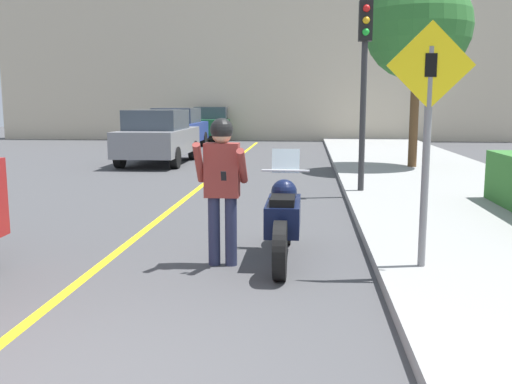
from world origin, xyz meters
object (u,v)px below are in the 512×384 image
Objects in this scene: traffic_light at (364,61)px; parked_car_grey at (158,136)px; crossing_sign at (428,122)px; parked_car_green at (214,123)px; person_biker at (222,176)px; parked_car_blue at (178,128)px; motorcycle at (283,219)px; street_tree at (418,27)px.

traffic_light is 0.88× the size of parked_car_grey.
parked_car_green is at bearing 104.83° from crossing_sign.
person_biker is 22.91m from parked_car_green.
parked_car_blue is (-4.34, 16.63, -0.21)m from person_biker.
motorcycle is 1.30× the size of person_biker.
crossing_sign is 18.20m from parked_car_blue.
crossing_sign is at bearing -68.79° from parked_car_blue.
person_biker is at bearing -75.38° from parked_car_blue.
traffic_light reaches higher than parked_car_green.
motorcycle is at bearing -105.98° from traffic_light.
motorcycle is at bearing -67.74° from parked_car_grey.
crossing_sign is 10.33m from street_tree.
street_tree is 1.24× the size of parked_car_blue.
motorcycle is 0.43× the size of street_tree.
parked_car_grey is at bearing 169.86° from street_tree.
street_tree is (1.82, 4.55, 1.20)m from traffic_light.
motorcycle is 10.43m from street_tree.
street_tree is 8.27m from parked_car_grey.
traffic_light is 8.44m from parked_car_grey.
person_biker reaches higher than parked_car_blue.
person_biker is at bearing 171.93° from crossing_sign.
street_tree is (3.19, 9.33, 3.41)m from motorcycle.
person_biker is 11.59m from parked_car_grey.
street_tree is at bearing 68.19° from traffic_light.
traffic_light is at bearing -45.78° from parked_car_grey.
motorcycle is 0.86× the size of crossing_sign.
parked_car_blue is at bearing 107.16° from motorcycle.
motorcycle is 2.04m from crossing_sign.
parked_car_green is at bearing 120.78° from street_tree.
parked_car_blue is (-8.23, 7.00, -3.06)m from street_tree.
person_biker is 10.78m from street_tree.
person_biker is 0.41× the size of parked_car_blue.
traffic_light is (-0.17, 5.40, 1.01)m from crossing_sign.
traffic_light is (1.37, 4.78, 2.21)m from motorcycle.
parked_car_blue is at bearing 96.76° from parked_car_grey.
street_tree is at bearing -40.38° from parked_car_blue.
crossing_sign reaches higher than parked_car_green.
traffic_light reaches higher than parked_car_blue.
parked_car_grey is at bearing -83.24° from parked_car_blue.
parked_car_grey is at bearing 108.47° from person_biker.
motorcycle is 0.61× the size of traffic_light.
street_tree is 15.38m from parked_car_green.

